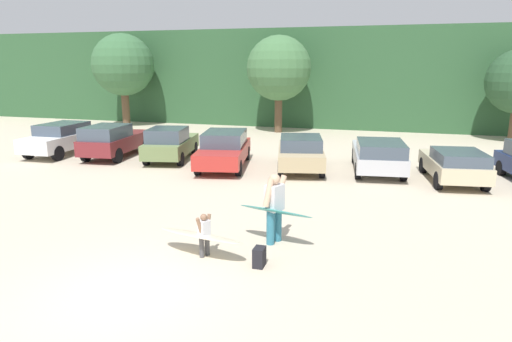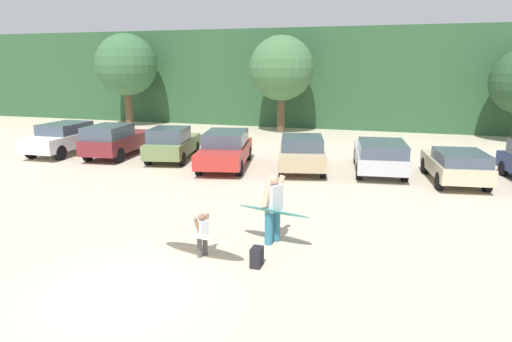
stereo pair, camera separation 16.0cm
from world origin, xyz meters
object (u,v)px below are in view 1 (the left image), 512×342
object	(u,v)px
parked_car_champagne	(454,164)
parked_car_tan	(301,152)
person_adult	(274,204)
parked_car_olive_green	(170,143)
parked_car_white	(63,138)
surfboard_teal	(275,211)
parked_car_red	(224,149)
backpack_dropped	(259,257)
parked_car_silver	(378,154)
person_child	(204,232)
surfboard_cream	(200,235)
parked_car_maroon	(113,140)

from	to	relation	value
parked_car_champagne	parked_car_tan	bearing A→B (deg)	77.52
person_adult	parked_car_olive_green	bearing A→B (deg)	-27.29
parked_car_olive_green	parked_car_tan	distance (m)	6.32
parked_car_white	surfboard_teal	bearing A→B (deg)	-124.33
parked_car_champagne	person_adult	size ratio (longest dim) A/B	2.31
parked_car_red	parked_car_tan	size ratio (longest dim) A/B	1.11
parked_car_red	parked_car_olive_green	bearing A→B (deg)	66.11
surfboard_teal	backpack_dropped	distance (m)	1.50
parked_car_silver	surfboard_teal	world-z (taller)	parked_car_silver
parked_car_champagne	backpack_dropped	xyz separation A→B (m)	(-5.10, -9.27, -0.50)
parked_car_olive_green	backpack_dropped	size ratio (longest dim) A/B	9.92
person_adult	parked_car_red	bearing A→B (deg)	-39.07
parked_car_tan	person_child	size ratio (longest dim) A/B	4.34
parked_car_tan	person_adult	bearing A→B (deg)	173.89
parked_car_champagne	person_child	world-z (taller)	parked_car_champagne
person_child	backpack_dropped	distance (m)	1.46
parked_car_white	surfboard_cream	xyz separation A→B (m)	(11.67, -9.67, -0.31)
parked_car_red	surfboard_teal	distance (m)	9.13
parked_car_olive_green	parked_car_champagne	size ratio (longest dim) A/B	1.07
person_child	surfboard_cream	size ratio (longest dim) A/B	0.45
parked_car_champagne	person_adult	world-z (taller)	person_adult
parked_car_red	parked_car_champagne	distance (m)	9.42
parked_car_maroon	parked_car_tan	world-z (taller)	parked_car_maroon
parked_car_white	parked_car_tan	size ratio (longest dim) A/B	1.01
parked_car_maroon	parked_car_champagne	distance (m)	15.33
parked_car_silver	parked_car_maroon	bearing A→B (deg)	84.61
person_child	surfboard_teal	world-z (taller)	person_child
parked_car_maroon	parked_car_silver	world-z (taller)	parked_car_maroon
parked_car_silver	parked_car_tan	bearing A→B (deg)	90.36
parked_car_white	parked_car_red	xyz separation A→B (m)	(8.83, -0.43, -0.03)
parked_car_olive_green	backpack_dropped	world-z (taller)	parked_car_olive_green
parked_car_maroon	parked_car_tan	bearing A→B (deg)	-96.10
parked_car_white	parked_car_silver	xyz separation A→B (m)	(15.41, 0.34, -0.06)
parked_car_olive_green	surfboard_cream	xyz separation A→B (m)	(5.80, -9.89, -0.27)
parked_car_red	surfboard_cream	distance (m)	9.67
parked_car_champagne	surfboard_cream	distance (m)	11.26
parked_car_tan	surfboard_cream	bearing A→B (deg)	164.36
parked_car_white	surfboard_cream	bearing A→B (deg)	-131.27
parked_car_red	person_child	world-z (taller)	parked_car_red
parked_car_silver	parked_car_red	bearing A→B (deg)	89.74
surfboard_teal	parked_car_champagne	bearing A→B (deg)	-109.57
surfboard_cream	parked_car_red	bearing A→B (deg)	-62.05
person_child	parked_car_champagne	bearing A→B (deg)	-103.11
parked_car_white	surfboard_teal	distance (m)	15.66
parked_car_champagne	person_adult	xyz separation A→B (m)	(-5.13, -7.80, 0.29)
parked_car_tan	parked_car_silver	world-z (taller)	parked_car_tan
parked_car_red	parked_car_silver	xyz separation A→B (m)	(6.58, 0.77, -0.04)
parked_car_silver	person_adult	xyz separation A→B (m)	(-2.29, -8.67, 0.24)
parked_car_white	parked_car_maroon	size ratio (longest dim) A/B	1.01
person_child	backpack_dropped	bearing A→B (deg)	-164.58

